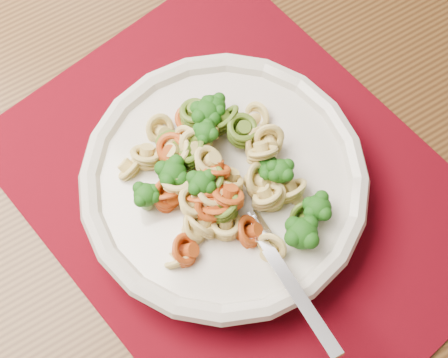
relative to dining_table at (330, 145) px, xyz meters
The scene contains 5 objects.
dining_table is the anchor object (origin of this frame).
placemat 0.18m from the dining_table, 100.33° to the right, with size 0.45×0.35×0.00m, color #62040E.
pasta_bowl 0.21m from the dining_table, 103.82° to the right, with size 0.27×0.27×0.05m.
pasta_broccoli_heap 0.22m from the dining_table, 103.82° to the right, with size 0.23×0.23×0.06m, color #E3BF70, non-canonical shape.
fork 0.24m from the dining_table, 86.14° to the right, with size 0.19×0.02×0.01m, color silver, non-canonical shape.
Camera 1 is at (0.83, -0.29, 1.32)m, focal length 50.00 mm.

